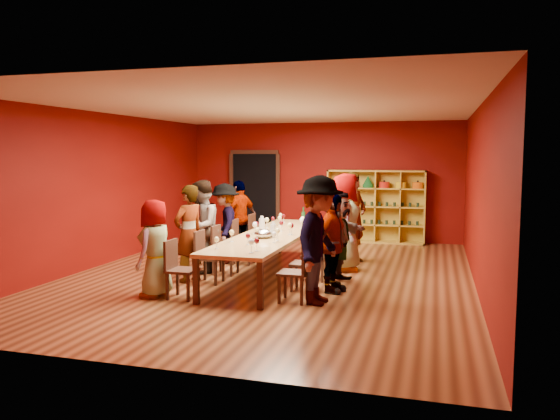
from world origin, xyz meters
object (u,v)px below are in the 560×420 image
(person_left_3, at_px, (225,223))
(person_right_1, at_px, (333,243))
(chair_person_right_3, at_px, (329,244))
(person_left_0, at_px, (155,248))
(person_right_0, at_px, (319,240))
(person_right_2, at_px, (338,236))
(chair_person_right_0, at_px, (299,269))
(spittoon_bowl, at_px, (263,234))
(chair_person_left_2, at_px, (222,247))
(person_left_2, at_px, (201,227))
(chair_person_right_1, at_px, (309,260))
(chair_person_right_2, at_px, (319,252))
(person_left_4, at_px, (240,217))
(person_left_1, at_px, (189,234))
(chair_person_right_4, at_px, (337,237))
(shelving_unit, at_px, (376,203))
(chair_person_left_1, at_px, (206,254))
(wine_bottle, at_px, (303,217))
(person_right_4, at_px, (354,218))
(tasting_table, at_px, (272,237))
(chair_person_left_0, at_px, (178,266))
(chair_person_left_3, at_px, (240,239))
(chair_person_left_4, at_px, (257,232))
(person_right_3, at_px, (345,222))

(person_left_3, distance_m, person_right_1, 3.04)
(chair_person_right_3, bearing_deg, person_left_0, -129.04)
(person_right_0, bearing_deg, person_right_2, 5.30)
(chair_person_right_0, distance_m, spittoon_bowl, 1.52)
(chair_person_left_2, height_order, person_left_2, person_left_2)
(chair_person_right_1, distance_m, chair_person_right_2, 0.76)
(person_left_4, height_order, chair_person_right_0, person_left_4)
(person_left_1, height_order, chair_person_left_2, person_left_1)
(person_left_0, xyz_separation_m, chair_person_right_4, (2.19, 3.55, -0.25))
(chair_person_right_0, bearing_deg, person_left_3, 131.29)
(shelving_unit, height_order, chair_person_right_3, shelving_unit)
(chair_person_left_1, relative_size, chair_person_left_2, 1.00)
(shelving_unit, height_order, chair_person_right_0, shelving_unit)
(shelving_unit, xyz_separation_m, wine_bottle, (-1.23, -2.56, -0.11))
(person_right_4, bearing_deg, tasting_table, 166.88)
(chair_person_right_1, height_order, chair_person_right_4, same)
(person_right_1, bearing_deg, chair_person_left_0, 128.37)
(person_left_0, xyz_separation_m, chair_person_right_0, (2.19, 0.29, -0.25))
(chair_person_right_2, relative_size, chair_person_right_4, 1.00)
(chair_person_left_3, bearing_deg, chair_person_left_0, -90.00)
(chair_person_right_1, relative_size, chair_person_right_4, 1.00)
(chair_person_left_0, distance_m, person_left_2, 1.84)
(person_left_0, height_order, person_right_2, person_right_2)
(shelving_unit, xyz_separation_m, chair_person_right_3, (-0.49, -3.53, -0.49))
(chair_person_left_1, height_order, spittoon_bowl, spittoon_bowl)
(chair_person_left_4, height_order, chair_person_right_3, same)
(person_left_0, height_order, person_left_3, person_left_3)
(chair_person_right_0, height_order, chair_person_right_2, same)
(chair_person_right_1, relative_size, chair_person_right_2, 1.00)
(person_left_2, distance_m, chair_person_left_4, 2.10)
(chair_person_left_3, bearing_deg, chair_person_right_1, -43.36)
(chair_person_left_2, relative_size, person_right_4, 0.49)
(shelving_unit, xyz_separation_m, person_right_0, (-0.18, -5.95, -0.04))
(chair_person_left_4, height_order, person_right_2, person_right_2)
(chair_person_left_2, bearing_deg, shelving_unit, 62.71)
(chair_person_left_3, xyz_separation_m, person_right_2, (2.15, -0.95, 0.29))
(chair_person_right_1, xyz_separation_m, person_right_4, (0.34, 2.55, 0.41))
(shelving_unit, relative_size, person_right_1, 1.53)
(person_left_1, bearing_deg, tasting_table, 147.49)
(chair_person_left_3, xyz_separation_m, chair_person_right_3, (1.82, -0.01, 0.00))
(tasting_table, xyz_separation_m, person_left_2, (-1.30, -0.15, 0.16))
(person_left_3, bearing_deg, chair_person_right_2, 42.87)
(chair_person_left_2, xyz_separation_m, chair_person_left_3, (0.00, 0.95, 0.00))
(person_left_4, distance_m, person_right_2, 3.25)
(chair_person_left_3, bearing_deg, person_right_2, -23.93)
(chair_person_right_1, height_order, chair_person_right_3, same)
(person_left_1, distance_m, person_right_3, 2.94)
(chair_person_left_4, xyz_separation_m, person_right_3, (2.11, -1.09, 0.42))
(chair_person_left_1, bearing_deg, tasting_table, 43.80)
(chair_person_left_0, relative_size, person_left_1, 0.53)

